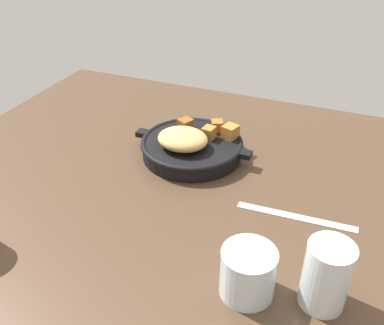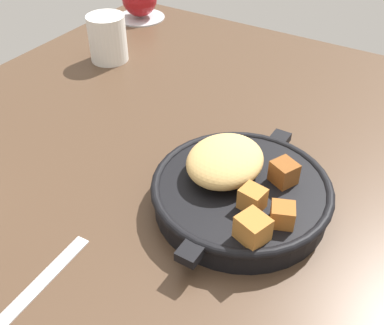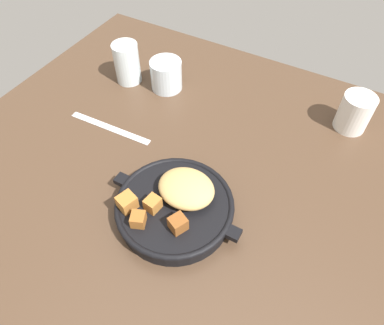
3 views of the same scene
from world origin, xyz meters
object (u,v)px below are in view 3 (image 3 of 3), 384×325
(ceramic_mug_white, at_px, (355,112))
(water_glass_tall, at_px, (127,63))
(cast_iron_skillet, at_px, (176,205))
(butter_knife, at_px, (110,128))
(water_glass_short, at_px, (166,75))

(ceramic_mug_white, relative_size, water_glass_tall, 0.84)
(cast_iron_skillet, xyz_separation_m, water_glass_tall, (-0.32, 0.30, 0.03))
(butter_knife, height_order, water_glass_short, water_glass_short)
(water_glass_tall, bearing_deg, butter_knife, -68.73)
(water_glass_tall, bearing_deg, ceramic_mug_white, 10.84)
(ceramic_mug_white, bearing_deg, water_glass_tall, -169.16)
(cast_iron_skillet, distance_m, water_glass_tall, 0.44)
(cast_iron_skillet, bearing_deg, water_glass_short, 124.36)
(cast_iron_skillet, distance_m, butter_knife, 0.28)
(ceramic_mug_white, bearing_deg, cast_iron_skillet, -120.14)
(cast_iron_skillet, relative_size, water_glass_short, 3.33)
(butter_knife, height_order, ceramic_mug_white, ceramic_mug_white)
(water_glass_short, bearing_deg, cast_iron_skillet, -55.64)
(butter_knife, xyz_separation_m, water_glass_short, (0.04, 0.20, 0.04))
(ceramic_mug_white, relative_size, water_glass_short, 1.10)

